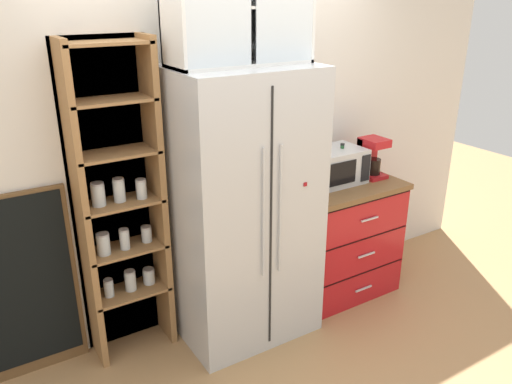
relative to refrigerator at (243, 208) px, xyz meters
The scene contains 11 objects.
ground_plane 0.93m from the refrigerator, 90.00° to the right, with size 10.80×10.80×0.00m, color tan.
wall_back_cream 0.52m from the refrigerator, 90.00° to the left, with size 5.09×0.10×2.55m, color silver.
refrigerator is the anchor object (origin of this frame).
pantry_shelf_column 0.80m from the refrigerator, 160.51° to the left, with size 0.55×0.29×2.04m.
counter_cabinet 1.02m from the refrigerator, ahead, with size 0.85×0.62×0.92m.
microwave 0.85m from the refrigerator, ahead, with size 0.44×0.33×0.26m.
coffee_maker 1.18m from the refrigerator, ahead, with size 0.17×0.20×0.31m.
mug_cream 0.55m from the refrigerator, ahead, with size 0.12×0.08×0.10m.
bottle_green 0.91m from the refrigerator, ahead, with size 0.07×0.07×0.30m.
upper_cabinet 1.25m from the refrigerator, 90.00° to the left, with size 0.87×0.32×0.65m.
chalkboard_menu 1.41m from the refrigerator, 167.19° to the left, with size 0.60×0.04×1.20m.
Camera 1 is at (-1.56, -2.65, 2.25)m, focal length 35.70 mm.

